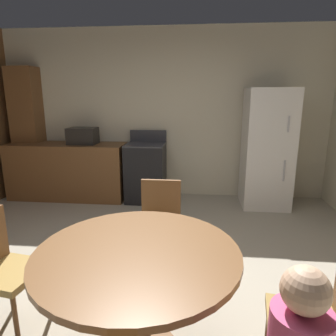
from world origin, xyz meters
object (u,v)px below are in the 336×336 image
at_px(oven_range, 146,172).
at_px(dining_table, 138,273).
at_px(microwave, 83,136).
at_px(refrigerator, 267,149).
at_px(chair_north, 160,221).
at_px(chair_west, 0,265).
at_px(chair_east, 321,321).

xyz_separation_m(oven_range, dining_table, (0.46, -2.98, 0.14)).
distance_m(oven_range, microwave, 1.15).
xyz_separation_m(refrigerator, dining_table, (-1.38, -2.92, -0.28)).
relative_size(oven_range, refrigerator, 0.62).
height_order(refrigerator, chair_north, refrigerator).
relative_size(chair_north, chair_west, 1.00).
bearing_deg(microwave, dining_table, -63.74).
bearing_deg(chair_east, oven_range, -55.27).
bearing_deg(refrigerator, chair_east, -96.92).
xyz_separation_m(oven_range, chair_east, (1.47, -3.15, 0.03)).
bearing_deg(chair_north, dining_table, 0.00).
height_order(microwave, chair_east, microwave).
height_order(refrigerator, dining_table, refrigerator).
height_order(chair_north, chair_west, same).
bearing_deg(oven_range, chair_east, -65.00).
xyz_separation_m(chair_east, chair_west, (-2.02, 0.33, 0.00)).
bearing_deg(dining_table, chair_north, 89.79).
bearing_deg(dining_table, chair_west, 171.03).
height_order(refrigerator, chair_west, refrigerator).
distance_m(refrigerator, chair_north, 2.38).
xyz_separation_m(oven_range, chair_north, (0.47, -1.96, 0.03)).
bearing_deg(microwave, oven_range, 0.21).
bearing_deg(oven_range, microwave, -179.79).
distance_m(oven_range, refrigerator, 1.89).
xyz_separation_m(refrigerator, chair_north, (-1.38, -1.90, -0.38)).
distance_m(chair_east, chair_west, 2.04).
height_order(dining_table, chair_north, chair_north).
bearing_deg(chair_east, chair_west, 0.38).
height_order(oven_range, chair_east, oven_range).
height_order(microwave, dining_table, microwave).
bearing_deg(chair_north, chair_east, 40.24).
relative_size(dining_table, chair_east, 1.41).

